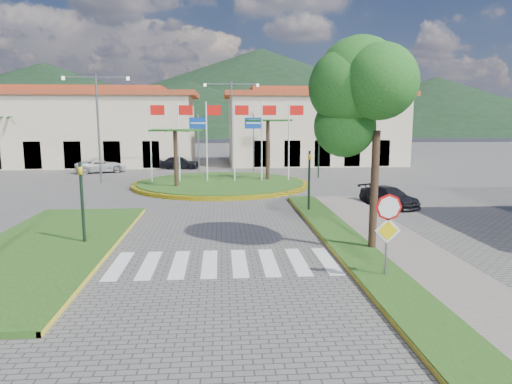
{
  "coord_description": "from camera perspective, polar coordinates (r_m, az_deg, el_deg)",
  "views": [
    {
      "loc": [
        0.03,
        -10.79,
        4.81
      ],
      "look_at": [
        1.47,
        8.0,
        1.77
      ],
      "focal_mm": 32.0,
      "sensor_mm": 36.0,
      "label": 1
    }
  ],
  "objects": [
    {
      "name": "traffic_light_right",
      "position": [
        23.4,
        6.67,
        2.06
      ],
      "size": [
        0.15,
        0.18,
        3.2
      ],
      "color": "black",
      "rests_on": "ground"
    },
    {
      "name": "street_lamp_centre",
      "position": [
        40.8,
        -3.06,
        8.72
      ],
      "size": [
        4.8,
        0.16,
        8.0
      ],
      "color": "slate",
      "rests_on": "ground"
    },
    {
      "name": "stop_sign",
      "position": [
        13.98,
        16.16,
        -3.68
      ],
      "size": [
        0.8,
        0.11,
        2.65
      ],
      "color": "slate",
      "rests_on": "ground"
    },
    {
      "name": "building_left",
      "position": [
        50.77,
        -20.61,
        7.57
      ],
      "size": [
        23.32,
        9.54,
        8.05
      ],
      "color": "beige",
      "rests_on": "ground"
    },
    {
      "name": "direction_sign_east",
      "position": [
        41.88,
        -0.32,
        7.42
      ],
      "size": [
        1.6,
        0.14,
        5.2
      ],
      "color": "slate",
      "rests_on": "ground"
    },
    {
      "name": "verge_right",
      "position": [
        14.44,
        15.43,
        -10.25
      ],
      "size": [
        1.6,
        28.0,
        0.18
      ],
      "primitive_type": "cube",
      "color": "#224914",
      "rests_on": "ground"
    },
    {
      "name": "deciduous_tree",
      "position": [
        16.71,
        14.97,
        10.11
      ],
      "size": [
        3.6,
        3.6,
        6.8
      ],
      "color": "black",
      "rests_on": "ground"
    },
    {
      "name": "hill_far_east",
      "position": [
        161.77,
        21.59,
        10.03
      ],
      "size": [
        120.0,
        120.0,
        18.0
      ],
      "primitive_type": "cone",
      "color": "black",
      "rests_on": "ground"
    },
    {
      "name": "roundabout_island",
      "position": [
        33.12,
        -4.38,
        1.09
      ],
      "size": [
        12.7,
        12.7,
        6.0
      ],
      "color": "yellow",
      "rests_on": "ground"
    },
    {
      "name": "sidewalk_right",
      "position": [
        14.89,
        19.84,
        -9.95
      ],
      "size": [
        4.0,
        28.0,
        0.15
      ],
      "primitive_type": "cube",
      "color": "gray",
      "rests_on": "ground"
    },
    {
      "name": "car_dark_b",
      "position": [
        47.36,
        7.25,
        4.06
      ],
      "size": [
        4.15,
        2.3,
        1.3
      ],
      "primitive_type": "imported",
      "rotation": [
        0.0,
        0.0,
        1.32
      ],
      "color": "black",
      "rests_on": "ground"
    },
    {
      "name": "car_side_right",
      "position": [
        26.23,
        16.31,
        -0.56
      ],
      "size": [
        2.96,
        4.05,
        1.09
      ],
      "primitive_type": "imported",
      "rotation": [
        0.0,
        0.0,
        0.43
      ],
      "color": "black",
      "rests_on": "ground"
    },
    {
      "name": "white_van",
      "position": [
        43.38,
        -18.81,
        3.13
      ],
      "size": [
        4.85,
        3.57,
        1.23
      ],
      "primitive_type": "imported",
      "rotation": [
        0.0,
        0.0,
        1.97
      ],
      "color": "#BDBCBE",
      "rests_on": "ground"
    },
    {
      "name": "building_right",
      "position": [
        49.81,
        7.24,
        8.06
      ],
      "size": [
        19.08,
        9.54,
        8.05
      ],
      "color": "beige",
      "rests_on": "ground"
    },
    {
      "name": "traffic_light_left",
      "position": [
        18.29,
        -20.93,
        -0.47
      ],
      "size": [
        0.15,
        0.18,
        3.2
      ],
      "color": "black",
      "rests_on": "ground"
    },
    {
      "name": "car_dark_a",
      "position": [
        44.75,
        -9.53,
        3.69
      ],
      "size": [
        3.82,
        1.78,
        1.27
      ],
      "primitive_type": "imported",
      "rotation": [
        0.0,
        0.0,
        1.49
      ],
      "color": "black",
      "rests_on": "ground"
    },
    {
      "name": "direction_sign_west",
      "position": [
        41.83,
        -7.22,
        7.35
      ],
      "size": [
        1.6,
        0.14,
        5.2
      ],
      "color": "slate",
      "rests_on": "ground"
    },
    {
      "name": "hill_far_west",
      "position": [
        160.63,
        -24.87,
        10.55
      ],
      "size": [
        140.0,
        140.0,
        22.0
      ],
      "primitive_type": "cone",
      "color": "black",
      "rests_on": "ground"
    },
    {
      "name": "traffic_light_far",
      "position": [
        37.75,
        7.84,
        4.73
      ],
      "size": [
        0.18,
        0.15,
        3.2
      ],
      "color": "black",
      "rests_on": "ground"
    },
    {
      "name": "ground",
      "position": [
        11.81,
        -4.28,
        -14.9
      ],
      "size": [
        160.0,
        160.0,
        0.0
      ],
      "primitive_type": "plane",
      "color": "#5B5856",
      "rests_on": "ground"
    },
    {
      "name": "median_left",
      "position": [
        18.62,
        -24.9,
        -6.39
      ],
      "size": [
        5.0,
        14.0,
        0.18
      ],
      "primitive_type": "cube",
      "color": "#224914",
      "rests_on": "ground"
    },
    {
      "name": "crosswalk",
      "position": [
        15.55,
        -4.32,
        -8.86
      ],
      "size": [
        8.0,
        3.0,
        0.01
      ],
      "primitive_type": "cube",
      "color": "silver",
      "rests_on": "ground"
    },
    {
      "name": "street_lamp_west",
      "position": [
        35.94,
        -19.14,
        8.17
      ],
      "size": [
        4.8,
        0.16,
        8.0
      ],
      "color": "slate",
      "rests_on": "ground"
    },
    {
      "name": "hill_far_mid",
      "position": [
        171.75,
        0.64,
        12.58
      ],
      "size": [
        180.0,
        180.0,
        30.0
      ],
      "primitive_type": "cone",
      "color": "black",
      "rests_on": "ground"
    },
    {
      "name": "hill_near_back",
      "position": [
        141.18,
        -8.6,
        10.37
      ],
      "size": [
        110.0,
        110.0,
        16.0
      ],
      "primitive_type": "cone",
      "color": "black",
      "rests_on": "ground"
    }
  ]
}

